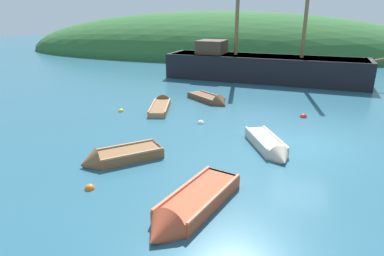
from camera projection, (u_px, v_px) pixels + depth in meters
The scene contains 12 objects.
ground_plane at pixel (304, 144), 14.44m from camera, with size 120.00×120.00×0.00m, color #285B70.
shore_hill at pixel (218, 54), 45.57m from camera, with size 55.77×20.05×11.02m, color #2D602D.
sailing_ship at pixel (262, 71), 27.49m from camera, with size 18.70×5.43×11.93m.
rowboat_outer_right at pixel (188, 209), 9.41m from camera, with size 2.29×4.09×1.12m.
rowboat_far at pixel (211, 100), 21.14m from camera, with size 3.19×3.03×1.03m.
rowboat_outer_left at pixel (269, 147), 13.74m from camera, with size 2.14×3.44×0.87m.
rowboat_portside at pixel (117, 158), 12.73m from camera, with size 3.03×2.89×1.08m.
rowboat_near_dock at pixel (161, 106), 19.92m from camera, with size 1.73×3.96×0.92m.
buoy_red at pixel (303, 117), 18.10m from camera, with size 0.38×0.38×0.38m, color red.
buoy_white at pixel (201, 124), 17.06m from camera, with size 0.36×0.36×0.36m, color white.
buoy_yellow at pixel (121, 112), 19.11m from camera, with size 0.32×0.32×0.32m, color yellow.
buoy_orange at pixel (90, 189), 10.76m from camera, with size 0.33×0.33×0.33m, color orange.
Camera 1 is at (-1.47, -14.19, 5.38)m, focal length 31.35 mm.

